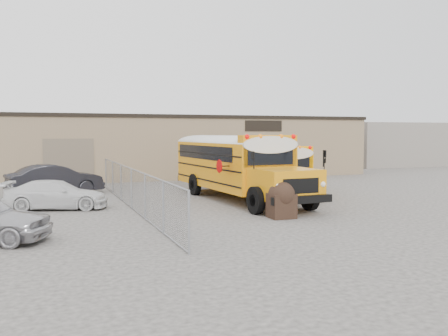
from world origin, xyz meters
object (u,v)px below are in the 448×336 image
object	(u,v)px
tarp_bundle	(281,199)
car_white	(56,195)
school_bus_right	(268,159)
car_dark	(55,180)
school_bus_left	(189,156)

from	to	relation	value
tarp_bundle	car_white	size ratio (longest dim) A/B	0.33
school_bus_right	car_white	bearing A→B (deg)	-151.10
school_bus_right	car_white	xyz separation A→B (m)	(-13.99, -7.72, -0.93)
car_white	car_dark	xyz separation A→B (m)	(0.12, 5.51, 0.19)
school_bus_left	school_bus_right	size ratio (longest dim) A/B	1.20
school_bus_left	tarp_bundle	distance (m)	12.86
school_bus_left	car_white	bearing A→B (deg)	-138.57
school_bus_left	car_dark	size ratio (longest dim) A/B	2.29
school_bus_left	school_bus_right	distance (m)	5.79
tarp_bundle	car_dark	distance (m)	13.73
school_bus_right	tarp_bundle	world-z (taller)	school_bus_right
school_bus_left	car_white	world-z (taller)	school_bus_left
school_bus_right	tarp_bundle	xyz separation A→B (m)	(-5.73, -13.27, -0.83)
car_dark	car_white	bearing A→B (deg)	163.07
school_bus_right	tarp_bundle	bearing A→B (deg)	-113.37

